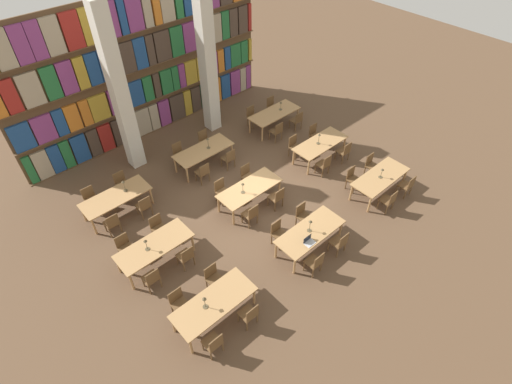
% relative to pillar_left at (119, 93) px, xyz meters
% --- Properties ---
extents(ground_plane, '(40.00, 40.00, 0.00)m').
position_rel_pillar_left_xyz_m(ground_plane, '(1.82, -4.50, -3.00)').
color(ground_plane, brown).
extents(bookshelf_bank, '(10.73, 0.35, 5.50)m').
position_rel_pillar_left_xyz_m(bookshelf_bank, '(1.81, 1.51, -0.31)').
color(bookshelf_bank, brown).
rests_on(bookshelf_bank, ground_plane).
extents(pillar_left, '(0.51, 0.51, 6.00)m').
position_rel_pillar_left_xyz_m(pillar_left, '(0.00, 0.00, 0.00)').
color(pillar_left, beige).
rests_on(pillar_left, ground_plane).
extents(pillar_center, '(0.51, 0.51, 6.00)m').
position_rel_pillar_left_xyz_m(pillar_center, '(3.65, 0.00, 0.00)').
color(pillar_center, beige).
rests_on(pillar_center, ground_plane).
extents(reading_table_0, '(2.23, 0.92, 0.73)m').
position_rel_pillar_left_xyz_m(reading_table_0, '(-1.75, -7.12, -2.34)').
color(reading_table_0, tan).
rests_on(reading_table_0, ground_plane).
extents(chair_0, '(0.42, 0.40, 0.87)m').
position_rel_pillar_left_xyz_m(chair_0, '(-2.35, -7.87, -2.53)').
color(chair_0, brown).
rests_on(chair_0, ground_plane).
extents(chair_1, '(0.42, 0.40, 0.87)m').
position_rel_pillar_left_xyz_m(chair_1, '(-2.35, -6.37, -2.53)').
color(chair_1, brown).
rests_on(chair_1, ground_plane).
extents(chair_2, '(0.42, 0.40, 0.87)m').
position_rel_pillar_left_xyz_m(chair_2, '(-1.21, -7.87, -2.53)').
color(chair_2, brown).
rests_on(chair_2, ground_plane).
extents(chair_3, '(0.42, 0.40, 0.87)m').
position_rel_pillar_left_xyz_m(chair_3, '(-1.21, -6.37, -2.53)').
color(chair_3, brown).
rests_on(chair_3, ground_plane).
extents(desk_lamp_0, '(0.14, 0.14, 0.43)m').
position_rel_pillar_left_xyz_m(desk_lamp_0, '(-1.99, -7.09, -1.99)').
color(desk_lamp_0, brown).
rests_on(desk_lamp_0, reading_table_0).
extents(reading_table_1, '(2.23, 0.92, 0.73)m').
position_rel_pillar_left_xyz_m(reading_table_1, '(1.84, -7.16, -2.34)').
color(reading_table_1, tan).
rests_on(reading_table_1, ground_plane).
extents(chair_4, '(0.42, 0.40, 0.87)m').
position_rel_pillar_left_xyz_m(chair_4, '(1.26, -7.91, -2.53)').
color(chair_4, brown).
rests_on(chair_4, ground_plane).
extents(chair_5, '(0.42, 0.40, 0.87)m').
position_rel_pillar_left_xyz_m(chair_5, '(1.26, -6.41, -2.53)').
color(chair_5, brown).
rests_on(chair_5, ground_plane).
extents(chair_6, '(0.42, 0.40, 0.87)m').
position_rel_pillar_left_xyz_m(chair_6, '(2.35, -7.91, -2.53)').
color(chair_6, brown).
rests_on(chair_6, ground_plane).
extents(chair_7, '(0.42, 0.40, 0.87)m').
position_rel_pillar_left_xyz_m(chair_7, '(2.35, -6.41, -2.53)').
color(chair_7, brown).
rests_on(chair_7, ground_plane).
extents(desk_lamp_1, '(0.14, 0.14, 0.45)m').
position_rel_pillar_left_xyz_m(desk_lamp_1, '(1.83, -7.13, -1.97)').
color(desk_lamp_1, brown).
rests_on(desk_lamp_1, reading_table_1).
extents(laptop, '(0.32, 0.22, 0.21)m').
position_rel_pillar_left_xyz_m(laptop, '(1.49, -7.43, -2.23)').
color(laptop, silver).
rests_on(laptop, reading_table_1).
extents(reading_table_2, '(2.23, 0.92, 0.73)m').
position_rel_pillar_left_xyz_m(reading_table_2, '(5.47, -7.11, -2.34)').
color(reading_table_2, tan).
rests_on(reading_table_2, ground_plane).
extents(chair_8, '(0.42, 0.40, 0.87)m').
position_rel_pillar_left_xyz_m(chair_8, '(4.95, -7.86, -2.53)').
color(chair_8, brown).
rests_on(chair_8, ground_plane).
extents(chair_9, '(0.42, 0.40, 0.87)m').
position_rel_pillar_left_xyz_m(chair_9, '(4.95, -6.36, -2.53)').
color(chair_9, brown).
rests_on(chair_9, ground_plane).
extents(chair_10, '(0.42, 0.40, 0.87)m').
position_rel_pillar_left_xyz_m(chair_10, '(6.04, -7.86, -2.53)').
color(chair_10, brown).
rests_on(chair_10, ground_plane).
extents(chair_11, '(0.42, 0.40, 0.87)m').
position_rel_pillar_left_xyz_m(chair_11, '(6.04, -6.36, -2.53)').
color(chair_11, brown).
rests_on(chair_11, ground_plane).
extents(desk_lamp_2, '(0.14, 0.14, 0.39)m').
position_rel_pillar_left_xyz_m(desk_lamp_2, '(5.42, -7.13, -2.01)').
color(desk_lamp_2, brown).
rests_on(desk_lamp_2, reading_table_2).
extents(reading_table_3, '(2.23, 0.92, 0.73)m').
position_rel_pillar_left_xyz_m(reading_table_3, '(-1.90, -4.51, -2.34)').
color(reading_table_3, tan).
rests_on(reading_table_3, ground_plane).
extents(chair_12, '(0.42, 0.40, 0.87)m').
position_rel_pillar_left_xyz_m(chair_12, '(-2.49, -5.25, -2.53)').
color(chair_12, brown).
rests_on(chair_12, ground_plane).
extents(chair_13, '(0.42, 0.40, 0.87)m').
position_rel_pillar_left_xyz_m(chair_13, '(-2.49, -3.76, -2.53)').
color(chair_13, brown).
rests_on(chair_13, ground_plane).
extents(chair_14, '(0.42, 0.40, 0.87)m').
position_rel_pillar_left_xyz_m(chair_14, '(-1.35, -5.25, -2.53)').
color(chair_14, brown).
rests_on(chair_14, ground_plane).
extents(chair_15, '(0.42, 0.40, 0.87)m').
position_rel_pillar_left_xyz_m(chair_15, '(-1.35, -3.76, -2.53)').
color(chair_15, brown).
rests_on(chair_15, ground_plane).
extents(desk_lamp_3, '(0.14, 0.14, 0.42)m').
position_rel_pillar_left_xyz_m(desk_lamp_3, '(-2.11, -4.51, -1.99)').
color(desk_lamp_3, brown).
rests_on(desk_lamp_3, reading_table_3).
extents(reading_table_4, '(2.23, 0.92, 0.73)m').
position_rel_pillar_left_xyz_m(reading_table_4, '(1.75, -4.52, -2.34)').
color(reading_table_4, tan).
rests_on(reading_table_4, ground_plane).
extents(chair_16, '(0.42, 0.40, 0.87)m').
position_rel_pillar_left_xyz_m(chair_16, '(1.15, -5.27, -2.53)').
color(chair_16, brown).
rests_on(chair_16, ground_plane).
extents(chair_17, '(0.42, 0.40, 0.87)m').
position_rel_pillar_left_xyz_m(chair_17, '(1.15, -3.78, -2.53)').
color(chair_17, brown).
rests_on(chair_17, ground_plane).
extents(chair_18, '(0.42, 0.40, 0.87)m').
position_rel_pillar_left_xyz_m(chair_18, '(2.31, -5.27, -2.53)').
color(chair_18, brown).
rests_on(chair_18, ground_plane).
extents(chair_19, '(0.42, 0.40, 0.87)m').
position_rel_pillar_left_xyz_m(chair_19, '(2.31, -3.78, -2.53)').
color(chair_19, brown).
rests_on(chair_19, ground_plane).
extents(desk_lamp_4, '(0.14, 0.14, 0.42)m').
position_rel_pillar_left_xyz_m(desk_lamp_4, '(1.44, -4.55, -1.99)').
color(desk_lamp_4, brown).
rests_on(desk_lamp_4, reading_table_4).
extents(reading_table_5, '(2.23, 0.92, 0.73)m').
position_rel_pillar_left_xyz_m(reading_table_5, '(5.40, -4.45, -2.34)').
color(reading_table_5, tan).
rests_on(reading_table_5, ground_plane).
extents(chair_20, '(0.42, 0.40, 0.87)m').
position_rel_pillar_left_xyz_m(chair_20, '(4.79, -5.19, -2.53)').
color(chair_20, brown).
rests_on(chair_20, ground_plane).
extents(chair_21, '(0.42, 0.40, 0.87)m').
position_rel_pillar_left_xyz_m(chair_21, '(4.79, -3.70, -2.53)').
color(chair_21, brown).
rests_on(chair_21, ground_plane).
extents(chair_22, '(0.42, 0.40, 0.87)m').
position_rel_pillar_left_xyz_m(chair_22, '(5.95, -5.19, -2.53)').
color(chair_22, brown).
rests_on(chair_22, ground_plane).
extents(chair_23, '(0.42, 0.40, 0.87)m').
position_rel_pillar_left_xyz_m(chair_23, '(5.95, -3.70, -2.53)').
color(chair_23, brown).
rests_on(chair_23, ground_plane).
extents(desk_lamp_5, '(0.14, 0.14, 0.45)m').
position_rel_pillar_left_xyz_m(desk_lamp_5, '(5.29, -4.43, -1.97)').
color(desk_lamp_5, brown).
rests_on(desk_lamp_5, reading_table_5).
extents(reading_table_6, '(2.23, 0.92, 0.73)m').
position_rel_pillar_left_xyz_m(reading_table_6, '(-1.75, -1.90, -2.34)').
color(reading_table_6, tan).
rests_on(reading_table_6, ground_plane).
extents(chair_24, '(0.42, 0.40, 0.87)m').
position_rel_pillar_left_xyz_m(chair_24, '(-2.32, -2.65, -2.53)').
color(chair_24, brown).
rests_on(chair_24, ground_plane).
extents(chair_25, '(0.42, 0.40, 0.87)m').
position_rel_pillar_left_xyz_m(chair_25, '(-2.32, -1.16, -2.53)').
color(chair_25, brown).
rests_on(chair_25, ground_plane).
extents(chair_26, '(0.42, 0.40, 0.87)m').
position_rel_pillar_left_xyz_m(chair_26, '(-1.18, -2.65, -2.53)').
color(chair_26, brown).
rests_on(chair_26, ground_plane).
extents(chair_27, '(0.42, 0.40, 0.87)m').
position_rel_pillar_left_xyz_m(chair_27, '(-1.18, -1.16, -2.53)').
color(chair_27, brown).
rests_on(chair_27, ground_plane).
extents(desk_lamp_6, '(0.14, 0.14, 0.45)m').
position_rel_pillar_left_xyz_m(desk_lamp_6, '(-1.37, -1.90, -1.97)').
color(desk_lamp_6, brown).
rests_on(desk_lamp_6, reading_table_6).
extents(reading_table_7, '(2.23, 0.92, 0.73)m').
position_rel_pillar_left_xyz_m(reading_table_7, '(1.85, -1.84, -2.34)').
color(reading_table_7, tan).
rests_on(reading_table_7, ground_plane).
extents(chair_28, '(0.42, 0.40, 0.87)m').
position_rel_pillar_left_xyz_m(chair_28, '(1.24, -2.59, -2.53)').
color(chair_28, brown).
rests_on(chair_28, ground_plane).
extents(chair_29, '(0.42, 0.40, 0.87)m').
position_rel_pillar_left_xyz_m(chair_29, '(1.24, -1.09, -2.53)').
color(chair_29, brown).
rests_on(chair_29, ground_plane).
extents(chair_30, '(0.42, 0.40, 0.87)m').
position_rel_pillar_left_xyz_m(chair_30, '(2.44, -2.59, -2.53)').
color(chair_30, brown).
rests_on(chair_30, ground_plane).
extents(chair_31, '(0.42, 0.40, 0.87)m').
position_rel_pillar_left_xyz_m(chair_31, '(2.44, -1.09, -2.53)').
color(chair_31, brown).
rests_on(chair_31, ground_plane).
extents(desk_lamp_7, '(0.14, 0.14, 0.46)m').
position_rel_pillar_left_xyz_m(desk_lamp_7, '(2.06, -1.88, -1.97)').
color(desk_lamp_7, brown).
rests_on(desk_lamp_7, reading_table_7).
extents(reading_table_8, '(2.23, 0.92, 0.73)m').
position_rel_pillar_left_xyz_m(reading_table_8, '(5.55, -1.78, -2.34)').
color(reading_table_8, tan).
rests_on(reading_table_8, ground_plane).
extents(chair_32, '(0.42, 0.40, 0.87)m').
position_rel_pillar_left_xyz_m(chair_32, '(4.98, -2.53, -2.53)').
color(chair_32, brown).
rests_on(chair_32, ground_plane).
extents(chair_33, '(0.42, 0.40, 0.87)m').
position_rel_pillar_left_xyz_m(chair_33, '(4.98, -1.04, -2.53)').
color(chair_33, brown).
rests_on(chair_33, ground_plane).
extents(chair_34, '(0.42, 0.40, 0.87)m').
position_rel_pillar_left_xyz_m(chair_34, '(6.14, -2.53, -2.53)').
color(chair_34, brown).
rests_on(chair_34, ground_plane).
extents(chair_35, '(0.42, 0.40, 0.87)m').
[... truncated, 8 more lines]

